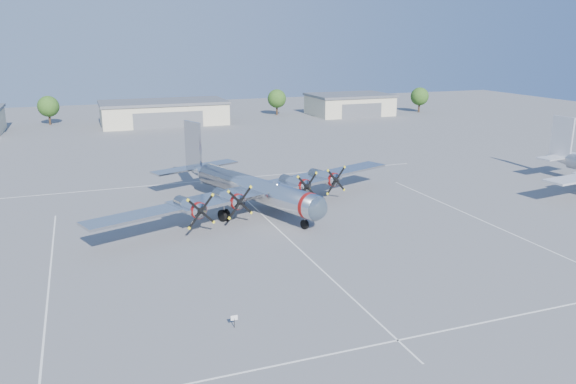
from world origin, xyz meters
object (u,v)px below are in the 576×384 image
object	(u,v)px
tree_east	(277,99)
tree_west	(48,106)
main_bomber_b29	(249,209)
hangar_center	(164,112)
hangar_east	(349,104)
tree_far_east	(420,96)
info_placard	(234,319)

from	to	relation	value
tree_east	tree_west	bearing A→B (deg)	177.92
tree_east	main_bomber_b29	xyz separation A→B (m)	(-30.74, -78.05, -4.22)
hangar_center	hangar_east	distance (m)	48.00
main_bomber_b29	tree_far_east	bearing A→B (deg)	24.81
tree_west	tree_east	bearing A→B (deg)	-2.08
hangar_center	hangar_east	bearing A→B (deg)	0.00
tree_far_east	hangar_center	bearing A→B (deg)	178.35
tree_west	tree_east	size ratio (longest dim) A/B	1.00
hangar_center	tree_far_east	world-z (taller)	tree_far_east
hangar_center	tree_far_east	xyz separation A→B (m)	(68.00, -1.96, 1.51)
tree_far_east	main_bomber_b29	distance (m)	98.23
hangar_center	info_placard	world-z (taller)	hangar_center
hangar_east	tree_east	world-z (taller)	tree_east
tree_west	tree_east	world-z (taller)	same
hangar_east	tree_east	xyz separation A→B (m)	(-18.00, 6.04, 1.51)
info_placard	hangar_center	bearing A→B (deg)	84.38
hangar_east	tree_far_east	bearing A→B (deg)	-5.61
hangar_east	tree_far_east	xyz separation A→B (m)	(20.00, -1.96, 1.51)
tree_west	tree_far_east	distance (m)	93.54
info_placard	hangar_east	bearing A→B (deg)	59.66
tree_far_east	tree_east	bearing A→B (deg)	168.11
hangar_center	main_bomber_b29	distance (m)	72.07
info_placard	tree_far_east	bearing A→B (deg)	51.19
tree_east	tree_far_east	bearing A→B (deg)	-11.89
tree_west	info_placard	xyz separation A→B (m)	(15.30, -106.58, -3.57)
main_bomber_b29	tree_west	bearing A→B (deg)	86.13
hangar_east	tree_far_east	distance (m)	20.15
hangar_east	main_bomber_b29	xyz separation A→B (m)	(-48.74, -72.01, -2.71)
hangar_center	tree_far_east	bearing A→B (deg)	-1.65
main_bomber_b29	tree_east	bearing A→B (deg)	47.78
tree_east	tree_far_east	size ratio (longest dim) A/B	1.00
hangar_east	tree_far_east	world-z (taller)	tree_far_east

